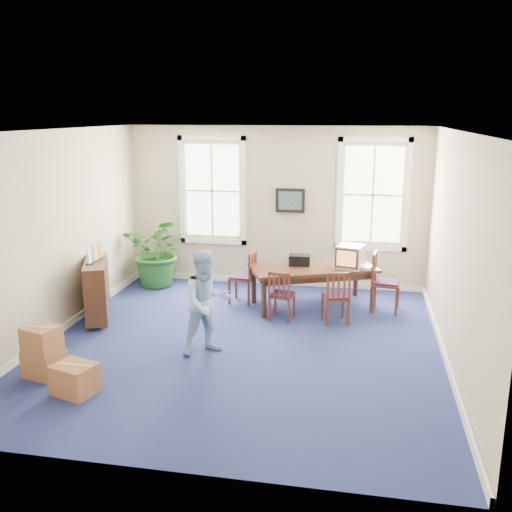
% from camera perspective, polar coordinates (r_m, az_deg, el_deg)
% --- Properties ---
extents(floor, '(6.50, 6.50, 0.00)m').
position_cam_1_polar(floor, '(8.83, -1.38, -8.81)').
color(floor, navy).
rests_on(floor, ground).
extents(ceiling, '(6.50, 6.50, 0.00)m').
position_cam_1_polar(ceiling, '(8.13, -1.51, 12.43)').
color(ceiling, white).
rests_on(ceiling, ground).
extents(wall_back, '(6.50, 0.00, 6.50)m').
position_cam_1_polar(wall_back, '(11.48, 1.97, 4.91)').
color(wall_back, '#B8AB8C').
rests_on(wall_back, ground).
extents(wall_front, '(6.50, 0.00, 6.50)m').
position_cam_1_polar(wall_front, '(5.33, -8.83, -6.28)').
color(wall_front, '#B8AB8C').
rests_on(wall_front, ground).
extents(wall_left, '(0.00, 6.50, 6.50)m').
position_cam_1_polar(wall_left, '(9.42, -19.59, 2.04)').
color(wall_left, '#B8AB8C').
rests_on(wall_left, ground).
extents(wall_right, '(0.00, 6.50, 6.50)m').
position_cam_1_polar(wall_right, '(8.26, 19.37, 0.44)').
color(wall_right, '#B8AB8C').
rests_on(wall_right, ground).
extents(baseboard_back, '(6.00, 0.04, 0.12)m').
position_cam_1_polar(baseboard_back, '(11.79, 1.89, -2.52)').
color(baseboard_back, white).
rests_on(baseboard_back, ground).
extents(baseboard_left, '(0.04, 6.50, 0.12)m').
position_cam_1_polar(baseboard_left, '(9.83, -18.70, -6.77)').
color(baseboard_left, white).
rests_on(baseboard_left, ground).
extents(baseboard_right, '(0.04, 6.50, 0.12)m').
position_cam_1_polar(baseboard_right, '(8.73, 18.34, -9.42)').
color(baseboard_right, white).
rests_on(baseboard_right, ground).
extents(window_left, '(1.40, 0.12, 2.20)m').
position_cam_1_polar(window_left, '(11.68, -4.39, 6.52)').
color(window_left, white).
rests_on(window_left, ground).
extents(window_right, '(1.40, 0.12, 2.20)m').
position_cam_1_polar(window_right, '(11.28, 11.60, 6.01)').
color(window_right, white).
rests_on(window_right, ground).
extents(wall_picture, '(0.58, 0.06, 0.48)m').
position_cam_1_polar(wall_picture, '(11.36, 3.44, 5.56)').
color(wall_picture, black).
rests_on(wall_picture, ground).
extents(conference_table, '(2.42, 1.79, 0.75)m').
position_cam_1_polar(conference_table, '(10.42, 5.67, -3.04)').
color(conference_table, '#432617').
rests_on(conference_table, ground).
extents(crt_tv, '(0.56, 0.59, 0.41)m').
position_cam_1_polar(crt_tv, '(10.28, 9.39, -0.04)').
color(crt_tv, '#B7B7BC').
rests_on(crt_tv, conference_table).
extents(game_console, '(0.26, 0.28, 0.06)m').
position_cam_1_polar(game_console, '(10.27, 11.02, -1.14)').
color(game_console, white).
rests_on(game_console, conference_table).
extents(equipment_bag, '(0.40, 0.27, 0.19)m').
position_cam_1_polar(equipment_bag, '(10.36, 4.37, -0.40)').
color(equipment_bag, black).
rests_on(equipment_bag, conference_table).
extents(chair_near_left, '(0.45, 0.45, 0.87)m').
position_cam_1_polar(chair_near_left, '(9.73, 2.62, -3.87)').
color(chair_near_left, maroon).
rests_on(chair_near_left, ground).
extents(chair_near_right, '(0.52, 0.52, 0.92)m').
position_cam_1_polar(chair_near_right, '(9.65, 7.95, -3.99)').
color(chair_near_right, maroon).
rests_on(chair_near_right, ground).
extents(chair_end_left, '(0.49, 0.49, 0.97)m').
position_cam_1_polar(chair_end_left, '(10.57, -1.38, -2.09)').
color(chair_end_left, maroon).
rests_on(chair_end_left, ground).
extents(chair_end_right, '(0.53, 0.53, 1.06)m').
position_cam_1_polar(chair_end_right, '(10.35, 12.90, -2.57)').
color(chair_end_right, maroon).
rests_on(chair_end_right, ground).
extents(man, '(0.96, 0.92, 1.55)m').
position_cam_1_polar(man, '(8.30, -4.95, -4.66)').
color(man, '#92B8E9').
rests_on(man, ground).
extents(credenza, '(0.80, 1.26, 0.96)m').
position_cam_1_polar(credenza, '(10.05, -15.59, -3.52)').
color(credenza, '#432617').
rests_on(credenza, ground).
extents(brochure_rack, '(0.17, 0.68, 0.30)m').
position_cam_1_polar(brochure_rack, '(9.88, -15.74, -0.05)').
color(brochure_rack, '#99999E').
rests_on(brochure_rack, credenza).
extents(potted_plant, '(1.42, 1.27, 1.46)m').
position_cam_1_polar(potted_plant, '(11.66, -9.68, 0.48)').
color(potted_plant, '#1D531C').
rests_on(potted_plant, ground).
extents(cardboard_boxes, '(1.59, 1.59, 0.74)m').
position_cam_1_polar(cardboard_boxes, '(8.18, -19.10, -8.75)').
color(cardboard_boxes, '#A3683F').
rests_on(cardboard_boxes, ground).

